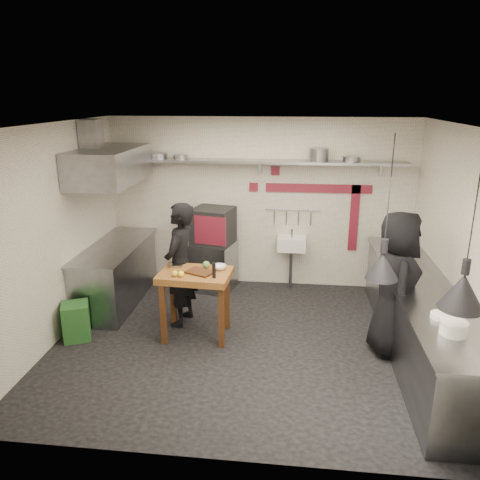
# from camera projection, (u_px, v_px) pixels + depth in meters

# --- Properties ---
(floor) EXTENTS (5.00, 5.00, 0.00)m
(floor) POSITION_uv_depth(u_px,v_px,m) (246.00, 342.00, 6.18)
(floor) COLOR black
(floor) RESTS_ON ground
(ceiling) EXTENTS (5.00, 5.00, 0.00)m
(ceiling) POSITION_uv_depth(u_px,v_px,m) (247.00, 125.00, 5.35)
(ceiling) COLOR beige
(ceiling) RESTS_ON floor
(wall_back) EXTENTS (5.00, 0.04, 2.80)m
(wall_back) POSITION_uv_depth(u_px,v_px,m) (260.00, 204.00, 7.76)
(wall_back) COLOR beige
(wall_back) RESTS_ON floor
(wall_front) EXTENTS (5.00, 0.04, 2.80)m
(wall_front) POSITION_uv_depth(u_px,v_px,m) (221.00, 319.00, 3.77)
(wall_front) COLOR beige
(wall_front) RESTS_ON floor
(wall_left) EXTENTS (0.04, 4.20, 2.80)m
(wall_left) POSITION_uv_depth(u_px,v_px,m) (55.00, 235.00, 6.04)
(wall_left) COLOR beige
(wall_left) RESTS_ON floor
(wall_right) EXTENTS (0.04, 4.20, 2.80)m
(wall_right) POSITION_uv_depth(u_px,v_px,m) (458.00, 249.00, 5.49)
(wall_right) COLOR beige
(wall_right) RESTS_ON floor
(red_band_horiz) EXTENTS (1.70, 0.02, 0.14)m
(red_band_horiz) POSITION_uv_depth(u_px,v_px,m) (318.00, 188.00, 7.55)
(red_band_horiz) COLOR maroon
(red_band_horiz) RESTS_ON wall_back
(red_band_vert) EXTENTS (0.14, 0.02, 1.10)m
(red_band_vert) POSITION_uv_depth(u_px,v_px,m) (354.00, 218.00, 7.63)
(red_band_vert) COLOR maroon
(red_band_vert) RESTS_ON wall_back
(red_tile_a) EXTENTS (0.14, 0.02, 0.14)m
(red_tile_a) POSITION_uv_depth(u_px,v_px,m) (275.00, 171.00, 7.55)
(red_tile_a) COLOR maroon
(red_tile_a) RESTS_ON wall_back
(red_tile_b) EXTENTS (0.14, 0.02, 0.14)m
(red_tile_b) POSITION_uv_depth(u_px,v_px,m) (254.00, 187.00, 7.66)
(red_tile_b) COLOR maroon
(red_tile_b) RESTS_ON wall_back
(back_shelf) EXTENTS (4.60, 0.34, 0.04)m
(back_shelf) POSITION_uv_depth(u_px,v_px,m) (259.00, 162.00, 7.37)
(back_shelf) COLOR slate
(back_shelf) RESTS_ON wall_back
(shelf_bracket_left) EXTENTS (0.04, 0.06, 0.24)m
(shelf_bracket_left) POSITION_uv_depth(u_px,v_px,m) (146.00, 165.00, 7.75)
(shelf_bracket_left) COLOR slate
(shelf_bracket_left) RESTS_ON wall_back
(shelf_bracket_mid) EXTENTS (0.04, 0.06, 0.24)m
(shelf_bracket_mid) POSITION_uv_depth(u_px,v_px,m) (260.00, 166.00, 7.54)
(shelf_bracket_mid) COLOR slate
(shelf_bracket_mid) RESTS_ON wall_back
(shelf_bracket_right) EXTENTS (0.04, 0.06, 0.24)m
(shelf_bracket_right) POSITION_uv_depth(u_px,v_px,m) (381.00, 169.00, 7.34)
(shelf_bracket_right) COLOR slate
(shelf_bracket_right) RESTS_ON wall_back
(pan_far_left) EXTENTS (0.36, 0.36, 0.09)m
(pan_far_left) POSITION_uv_depth(u_px,v_px,m) (158.00, 156.00, 7.53)
(pan_far_left) COLOR slate
(pan_far_left) RESTS_ON back_shelf
(pan_mid_left) EXTENTS (0.29, 0.29, 0.07)m
(pan_mid_left) POSITION_uv_depth(u_px,v_px,m) (181.00, 157.00, 7.49)
(pan_mid_left) COLOR slate
(pan_mid_left) RESTS_ON back_shelf
(stock_pot) EXTENTS (0.37, 0.37, 0.20)m
(stock_pot) POSITION_uv_depth(u_px,v_px,m) (319.00, 155.00, 7.23)
(stock_pot) COLOR slate
(stock_pot) RESTS_ON back_shelf
(pan_right) EXTENTS (0.31, 0.31, 0.08)m
(pan_right) POSITION_uv_depth(u_px,v_px,m) (352.00, 159.00, 7.20)
(pan_right) COLOR slate
(pan_right) RESTS_ON back_shelf
(oven_stand) EXTENTS (0.82, 0.78, 0.80)m
(oven_stand) POSITION_uv_depth(u_px,v_px,m) (212.00, 265.00, 7.81)
(oven_stand) COLOR slate
(oven_stand) RESTS_ON floor
(combi_oven) EXTENTS (0.73, 0.70, 0.58)m
(combi_oven) POSITION_uv_depth(u_px,v_px,m) (213.00, 226.00, 7.61)
(combi_oven) COLOR black
(combi_oven) RESTS_ON oven_stand
(oven_door) EXTENTS (0.52, 0.15, 0.46)m
(oven_door) POSITION_uv_depth(u_px,v_px,m) (210.00, 231.00, 7.33)
(oven_door) COLOR maroon
(oven_door) RESTS_ON combi_oven
(oven_glass) EXTENTS (0.37, 0.10, 0.34)m
(oven_glass) POSITION_uv_depth(u_px,v_px,m) (211.00, 230.00, 7.34)
(oven_glass) COLOR black
(oven_glass) RESTS_ON oven_door
(hand_sink) EXTENTS (0.46, 0.34, 0.22)m
(hand_sink) POSITION_uv_depth(u_px,v_px,m) (292.00, 244.00, 7.71)
(hand_sink) COLOR silver
(hand_sink) RESTS_ON wall_back
(sink_tap) EXTENTS (0.03, 0.03, 0.14)m
(sink_tap) POSITION_uv_depth(u_px,v_px,m) (292.00, 233.00, 7.66)
(sink_tap) COLOR slate
(sink_tap) RESTS_ON hand_sink
(sink_drain) EXTENTS (0.06, 0.06, 0.66)m
(sink_drain) POSITION_uv_depth(u_px,v_px,m) (291.00, 269.00, 7.80)
(sink_drain) COLOR slate
(sink_drain) RESTS_ON floor
(utensil_rail) EXTENTS (0.90, 0.02, 0.02)m
(utensil_rail) POSITION_uv_depth(u_px,v_px,m) (293.00, 210.00, 7.68)
(utensil_rail) COLOR slate
(utensil_rail) RESTS_ON wall_back
(counter_right) EXTENTS (0.70, 3.80, 0.90)m
(counter_right) POSITION_uv_depth(u_px,v_px,m) (418.00, 320.00, 5.81)
(counter_right) COLOR slate
(counter_right) RESTS_ON floor
(counter_right_top) EXTENTS (0.76, 3.90, 0.03)m
(counter_right_top) POSITION_uv_depth(u_px,v_px,m) (423.00, 285.00, 5.67)
(counter_right_top) COLOR slate
(counter_right_top) RESTS_ON counter_right
(plate_stack) EXTENTS (0.31, 0.31, 0.13)m
(plate_stack) POSITION_uv_depth(u_px,v_px,m) (454.00, 328.00, 4.47)
(plate_stack) COLOR silver
(plate_stack) RESTS_ON counter_right_top
(small_bowl_right) EXTENTS (0.21, 0.21, 0.05)m
(small_bowl_right) POSITION_uv_depth(u_px,v_px,m) (441.00, 316.00, 4.81)
(small_bowl_right) COLOR silver
(small_bowl_right) RESTS_ON counter_right_top
(counter_left) EXTENTS (0.70, 1.90, 0.90)m
(counter_left) POSITION_uv_depth(u_px,v_px,m) (116.00, 275.00, 7.28)
(counter_left) COLOR slate
(counter_left) RESTS_ON floor
(counter_left_top) EXTENTS (0.76, 2.00, 0.03)m
(counter_left_top) POSITION_uv_depth(u_px,v_px,m) (114.00, 246.00, 7.14)
(counter_left_top) COLOR slate
(counter_left_top) RESTS_ON counter_left
(extractor_hood) EXTENTS (0.78, 1.60, 0.50)m
(extractor_hood) POSITION_uv_depth(u_px,v_px,m) (110.00, 165.00, 6.77)
(extractor_hood) COLOR slate
(extractor_hood) RESTS_ON ceiling
(hood_duct) EXTENTS (0.28, 0.28, 0.50)m
(hood_duct) POSITION_uv_depth(u_px,v_px,m) (91.00, 137.00, 6.68)
(hood_duct) COLOR slate
(hood_duct) RESTS_ON ceiling
(green_bin) EXTENTS (0.45, 0.45, 0.50)m
(green_bin) POSITION_uv_depth(u_px,v_px,m) (76.00, 321.00, 6.21)
(green_bin) COLOR #235723
(green_bin) RESTS_ON floor
(prep_table) EXTENTS (0.96, 0.70, 0.92)m
(prep_table) POSITION_uv_depth(u_px,v_px,m) (196.00, 304.00, 6.22)
(prep_table) COLOR brown
(prep_table) RESTS_ON floor
(cutting_board) EXTENTS (0.41, 0.36, 0.02)m
(cutting_board) POSITION_uv_depth(u_px,v_px,m) (200.00, 272.00, 6.05)
(cutting_board) COLOR #472713
(cutting_board) RESTS_ON prep_table
(pepper_mill) EXTENTS (0.06, 0.06, 0.20)m
(pepper_mill) POSITION_uv_depth(u_px,v_px,m) (214.00, 270.00, 5.87)
(pepper_mill) COLOR black
(pepper_mill) RESTS_ON prep_table
(lemon_a) EXTENTS (0.09, 0.09, 0.08)m
(lemon_a) POSITION_uv_depth(u_px,v_px,m) (175.00, 274.00, 5.93)
(lemon_a) COLOR yellow
(lemon_a) RESTS_ON prep_table
(lemon_b) EXTENTS (0.10, 0.10, 0.08)m
(lemon_b) POSITION_uv_depth(u_px,v_px,m) (181.00, 274.00, 5.92)
(lemon_b) COLOR yellow
(lemon_b) RESTS_ON prep_table
(veg_ball) EXTENTS (0.12, 0.12, 0.10)m
(veg_ball) POSITION_uv_depth(u_px,v_px,m) (206.00, 265.00, 6.21)
(veg_ball) COLOR #56873B
(veg_ball) RESTS_ON prep_table
(steel_tray) EXTENTS (0.19, 0.15, 0.03)m
(steel_tray) POSITION_uv_depth(u_px,v_px,m) (176.00, 266.00, 6.28)
(steel_tray) COLOR slate
(steel_tray) RESTS_ON prep_table
(bowl) EXTENTS (0.19, 0.19, 0.06)m
(bowl) POSITION_uv_depth(u_px,v_px,m) (220.00, 267.00, 6.18)
(bowl) COLOR silver
(bowl) RESTS_ON prep_table
(heat_lamp_near) EXTENTS (0.39, 0.39, 1.42)m
(heat_lamp_near) POSITION_uv_depth(u_px,v_px,m) (388.00, 209.00, 4.43)
(heat_lamp_near) COLOR black
(heat_lamp_near) RESTS_ON ceiling
(heat_lamp_far) EXTENTS (0.44, 0.44, 1.49)m
(heat_lamp_far) POSITION_uv_depth(u_px,v_px,m) (472.00, 228.00, 3.94)
(heat_lamp_far) COLOR black
(heat_lamp_far) RESTS_ON ceiling
(chef_left) EXTENTS (0.51, 0.70, 1.75)m
(chef_left) POSITION_uv_depth(u_px,v_px,m) (180.00, 265.00, 6.47)
(chef_left) COLOR black
(chef_left) RESTS_ON floor
(chef_right) EXTENTS (0.58, 0.90, 1.83)m
(chef_right) POSITION_uv_depth(u_px,v_px,m) (395.00, 284.00, 5.71)
(chef_right) COLOR black
(chef_right) RESTS_ON floor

